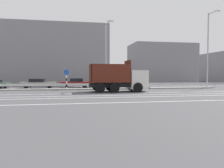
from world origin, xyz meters
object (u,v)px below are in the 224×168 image
object	(u,v)px
dump_truck	(125,80)
street_lamp_2	(208,47)
street_lamp_1	(106,52)
parked_car_3	(75,83)
parked_car_2	(38,83)
parked_car_4	(113,83)
median_road_sign	(66,79)

from	to	relation	value
dump_truck	street_lamp_2	xyz separation A→B (m)	(12.84, 3.80, 4.44)
dump_truck	street_lamp_2	distance (m)	14.11
street_lamp_1	parked_car_3	bearing A→B (deg)	127.11
street_lamp_1	street_lamp_2	xyz separation A→B (m)	(14.36, 0.18, 0.99)
parked_car_2	parked_car_4	xyz separation A→B (m)	(10.76, -0.08, 0.01)
dump_truck	parked_car_4	xyz separation A→B (m)	(0.21, 8.55, -0.57)
median_road_sign	parked_car_3	distance (m)	5.00
dump_truck	parked_car_2	bearing A→B (deg)	-130.47
street_lamp_1	parked_car_2	distance (m)	11.08
street_lamp_2	parked_car_3	world-z (taller)	street_lamp_2
dump_truck	parked_car_3	size ratio (longest dim) A/B	1.47
street_lamp_2	dump_truck	bearing A→B (deg)	-163.50
median_road_sign	street_lamp_2	distance (m)	19.78
street_lamp_2	parked_car_4	bearing A→B (deg)	159.41
median_road_sign	parked_car_4	world-z (taller)	median_road_sign
street_lamp_1	parked_car_2	size ratio (longest dim) A/B	1.70
street_lamp_1	parked_car_4	distance (m)	6.58
parked_car_3	parked_car_4	xyz separation A→B (m)	(5.54, -0.11, -0.01)
dump_truck	street_lamp_1	distance (m)	5.23
parked_car_3	parked_car_4	distance (m)	5.54
street_lamp_1	parked_car_3	distance (m)	7.47
median_road_sign	parked_car_2	bearing A→B (deg)	130.42
street_lamp_1	parked_car_3	world-z (taller)	street_lamp_1
street_lamp_1	street_lamp_2	distance (m)	14.40
parked_car_4	median_road_sign	bearing A→B (deg)	-59.57
dump_truck	parked_car_2	xyz separation A→B (m)	(-10.55, 8.63, -0.58)
median_road_sign	street_lamp_2	world-z (taller)	street_lamp_2
dump_truck	parked_car_4	world-z (taller)	dump_truck
street_lamp_2	parked_car_3	xyz separation A→B (m)	(-18.16, 4.85, -4.99)
median_road_sign	parked_car_3	xyz separation A→B (m)	(1.15, 4.81, -0.71)
median_road_sign	parked_car_3	size ratio (longest dim) A/B	0.59
parked_car_2	parked_car_4	size ratio (longest dim) A/B	0.98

